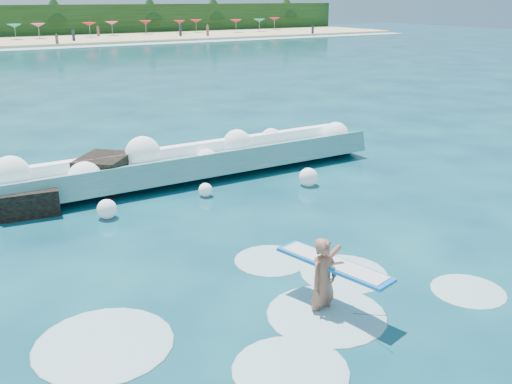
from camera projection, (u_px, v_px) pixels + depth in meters
The scene contains 6 objects.
ground at pixel (246, 274), 13.44m from camera, with size 200.00×200.00×0.00m, color #082D43.
breaking_wave at pixel (170, 167), 20.27m from camera, with size 15.88×2.57×1.37m.
rock_cluster at pixel (11, 195), 17.57m from camera, with size 8.23×3.13×1.29m.
surfer_with_board at pixel (326, 278), 11.72m from camera, with size 1.28×3.06×1.94m.
wave_spray at pixel (163, 160), 19.81m from camera, with size 15.41×4.37×1.67m.
surf_foam at pixel (268, 314), 11.74m from camera, with size 9.72×5.85×0.13m.
Camera 1 is at (-6.07, -10.45, 6.21)m, focal length 40.00 mm.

